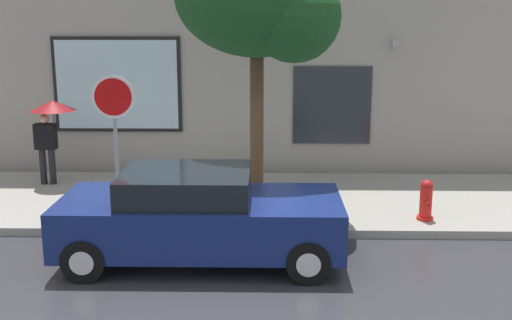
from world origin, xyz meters
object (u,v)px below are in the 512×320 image
at_px(fire_hydrant, 426,200).
at_px(pedestrian_with_umbrella, 51,118).
at_px(parked_car, 199,216).
at_px(stop_sign, 114,118).
at_px(street_tree, 264,0).

distance_m(fire_hydrant, pedestrian_with_umbrella, 7.91).
distance_m(parked_car, stop_sign, 2.69).
height_order(pedestrian_with_umbrella, street_tree, street_tree).
bearing_deg(street_tree, stop_sign, -173.13).
bearing_deg(stop_sign, parked_car, -45.87).
distance_m(fire_hydrant, stop_sign, 5.75).
xyz_separation_m(parked_car, fire_hydrant, (3.91, 1.63, -0.21)).
xyz_separation_m(fire_hydrant, street_tree, (-2.91, 0.39, 3.49)).
xyz_separation_m(pedestrian_with_umbrella, stop_sign, (1.92, -2.24, 0.38)).
height_order(parked_car, stop_sign, stop_sign).
xyz_separation_m(parked_car, stop_sign, (-1.65, 1.71, 1.26)).
height_order(fire_hydrant, pedestrian_with_umbrella, pedestrian_with_umbrella).
bearing_deg(pedestrian_with_umbrella, parked_car, -47.79).
bearing_deg(stop_sign, pedestrian_with_umbrella, 130.66).
bearing_deg(fire_hydrant, street_tree, 172.36).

